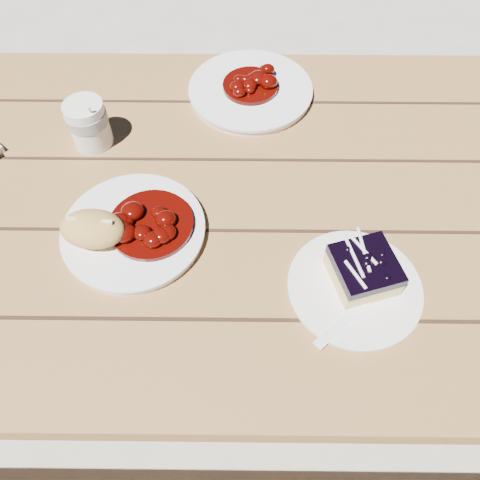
{
  "coord_description": "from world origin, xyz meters",
  "views": [
    {
      "loc": [
        0.07,
        -0.52,
        1.39
      ],
      "look_at": [
        0.06,
        -0.14,
        0.81
      ],
      "focal_mm": 35.0,
      "sensor_mm": 36.0,
      "label": 1
    }
  ],
  "objects_px": {
    "main_plate": "(134,231)",
    "coffee_cup": "(89,124)",
    "second_plate": "(250,91)",
    "dessert_plate": "(354,288)",
    "blueberry_cake": "(364,270)",
    "picnic_table": "(209,243)",
    "bread_roll": "(93,229)"
  },
  "relations": [
    {
      "from": "main_plate",
      "to": "coffee_cup",
      "type": "distance_m",
      "value": 0.24
    },
    {
      "from": "main_plate",
      "to": "bread_roll",
      "type": "xyz_separation_m",
      "value": [
        -0.05,
        -0.02,
        0.03
      ]
    },
    {
      "from": "coffee_cup",
      "to": "second_plate",
      "type": "bearing_deg",
      "value": 25.35
    },
    {
      "from": "main_plate",
      "to": "blueberry_cake",
      "type": "bearing_deg",
      "value": -13.22
    },
    {
      "from": "picnic_table",
      "to": "bread_roll",
      "type": "relative_size",
      "value": 19.36
    },
    {
      "from": "dessert_plate",
      "to": "blueberry_cake",
      "type": "height_order",
      "value": "blueberry_cake"
    },
    {
      "from": "picnic_table",
      "to": "second_plate",
      "type": "distance_m",
      "value": 0.33
    },
    {
      "from": "dessert_plate",
      "to": "coffee_cup",
      "type": "bearing_deg",
      "value": 145.58
    },
    {
      "from": "dessert_plate",
      "to": "coffee_cup",
      "type": "height_order",
      "value": "coffee_cup"
    },
    {
      "from": "main_plate",
      "to": "bread_roll",
      "type": "height_order",
      "value": "bread_roll"
    },
    {
      "from": "dessert_plate",
      "to": "main_plate",
      "type": "bearing_deg",
      "value": 164.12
    },
    {
      "from": "coffee_cup",
      "to": "main_plate",
      "type": "bearing_deg",
      "value": -63.73
    },
    {
      "from": "second_plate",
      "to": "main_plate",
      "type": "bearing_deg",
      "value": -118.63
    },
    {
      "from": "main_plate",
      "to": "blueberry_cake",
      "type": "height_order",
      "value": "blueberry_cake"
    },
    {
      "from": "picnic_table",
      "to": "coffee_cup",
      "type": "distance_m",
      "value": 0.32
    },
    {
      "from": "second_plate",
      "to": "picnic_table",
      "type": "bearing_deg",
      "value": -107.27
    },
    {
      "from": "bread_roll",
      "to": "coffee_cup",
      "type": "bearing_deg",
      "value": 102.08
    },
    {
      "from": "coffee_cup",
      "to": "picnic_table",
      "type": "bearing_deg",
      "value": -29.99
    },
    {
      "from": "picnic_table",
      "to": "dessert_plate",
      "type": "height_order",
      "value": "dessert_plate"
    },
    {
      "from": "main_plate",
      "to": "coffee_cup",
      "type": "xyz_separation_m",
      "value": [
        -0.1,
        0.21,
        0.04
      ]
    },
    {
      "from": "picnic_table",
      "to": "blueberry_cake",
      "type": "xyz_separation_m",
      "value": [
        0.25,
        -0.17,
        0.2
      ]
    },
    {
      "from": "picnic_table",
      "to": "blueberry_cake",
      "type": "height_order",
      "value": "blueberry_cake"
    },
    {
      "from": "main_plate",
      "to": "second_plate",
      "type": "height_order",
      "value": "same"
    },
    {
      "from": "main_plate",
      "to": "bread_roll",
      "type": "bearing_deg",
      "value": -160.02
    },
    {
      "from": "bread_roll",
      "to": "second_plate",
      "type": "height_order",
      "value": "bread_roll"
    },
    {
      "from": "blueberry_cake",
      "to": "main_plate",
      "type": "bearing_deg",
      "value": 150.05
    },
    {
      "from": "picnic_table",
      "to": "coffee_cup",
      "type": "bearing_deg",
      "value": 150.01
    },
    {
      "from": "main_plate",
      "to": "coffee_cup",
      "type": "relative_size",
      "value": 2.56
    },
    {
      "from": "coffee_cup",
      "to": "bread_roll",
      "type": "bearing_deg",
      "value": -77.92
    },
    {
      "from": "second_plate",
      "to": "coffee_cup",
      "type": "bearing_deg",
      "value": -154.65
    },
    {
      "from": "blueberry_cake",
      "to": "second_plate",
      "type": "distance_m",
      "value": 0.47
    },
    {
      "from": "main_plate",
      "to": "picnic_table",
      "type": "bearing_deg",
      "value": 38.58
    }
  ]
}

